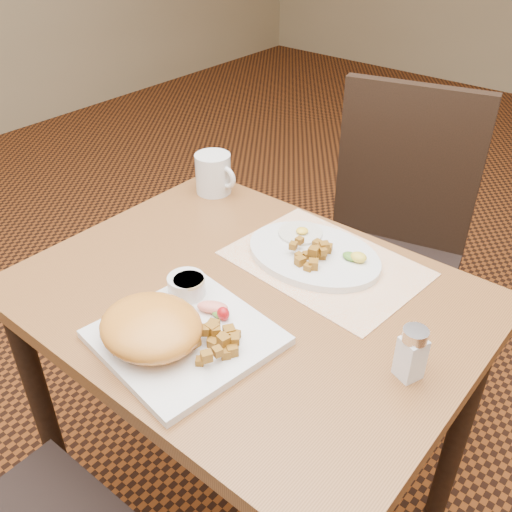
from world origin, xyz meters
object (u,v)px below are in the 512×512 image
at_px(plate_oval, 314,255).
at_px(coffee_mug, 214,174).
at_px(chair_far, 390,237).
at_px(salt_shaker, 412,353).
at_px(plate_square, 186,337).
at_px(table, 247,333).

xyz_separation_m(plate_oval, coffee_mug, (-0.38, 0.09, 0.04)).
bearing_deg(chair_far, salt_shaker, 104.67).
distance_m(plate_square, coffee_mug, 0.58).
xyz_separation_m(plate_square, plate_oval, (0.03, 0.36, 0.00)).
relative_size(table, salt_shaker, 9.00).
bearing_deg(plate_oval, table, -100.49).
relative_size(plate_oval, salt_shaker, 3.05).
distance_m(plate_square, salt_shaker, 0.39).
height_order(chair_far, plate_oval, chair_far).
height_order(plate_square, coffee_mug, coffee_mug).
relative_size(table, coffee_mug, 7.38).
bearing_deg(table, salt_shaker, 0.10).
bearing_deg(coffee_mug, plate_oval, -13.57).
xyz_separation_m(chair_far, coffee_mug, (-0.33, -0.41, 0.26)).
xyz_separation_m(table, chair_far, (-0.02, 0.69, -0.10)).
xyz_separation_m(table, coffee_mug, (-0.35, 0.28, 0.16)).
xyz_separation_m(plate_oval, salt_shaker, (0.32, -0.18, 0.04)).
bearing_deg(salt_shaker, chair_far, 118.78).
relative_size(table, plate_square, 3.21).
xyz_separation_m(table, plate_oval, (0.03, 0.18, 0.12)).
height_order(plate_oval, coffee_mug, coffee_mug).
height_order(chair_far, salt_shaker, chair_far).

